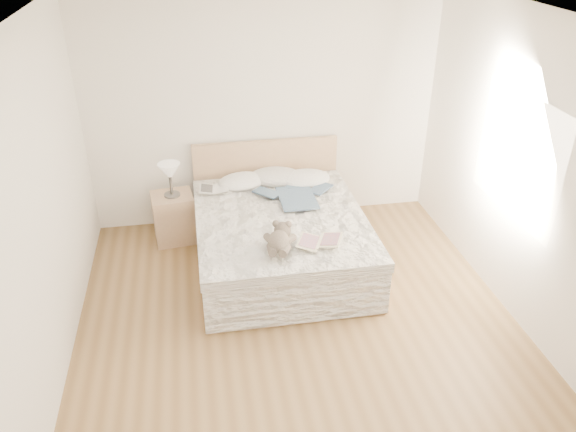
% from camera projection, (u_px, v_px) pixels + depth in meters
% --- Properties ---
extents(floor, '(4.00, 4.50, 0.00)m').
position_uv_depth(floor, '(301.00, 332.00, 5.07)').
color(floor, brown).
rests_on(floor, ground).
extents(ceiling, '(4.00, 4.50, 0.00)m').
position_uv_depth(ceiling, '(306.00, 21.00, 3.76)').
color(ceiling, silver).
rests_on(ceiling, ground).
extents(wall_back, '(4.00, 0.02, 2.70)m').
position_uv_depth(wall_back, '(264.00, 110.00, 6.35)').
color(wall_back, white).
rests_on(wall_back, ground).
extents(wall_front, '(4.00, 0.02, 2.70)m').
position_uv_depth(wall_front, '(403.00, 429.00, 2.48)').
color(wall_front, white).
rests_on(wall_front, ground).
extents(wall_left, '(0.02, 4.50, 2.70)m').
position_uv_depth(wall_left, '(36.00, 221.00, 4.11)').
color(wall_left, white).
rests_on(wall_left, ground).
extents(wall_right, '(0.02, 4.50, 2.70)m').
position_uv_depth(wall_right, '(535.00, 180.00, 4.72)').
color(wall_right, white).
rests_on(wall_right, ground).
extents(window, '(0.02, 1.30, 1.10)m').
position_uv_depth(window, '(518.00, 156.00, 4.93)').
color(window, white).
rests_on(window, wall_right).
extents(bed, '(1.72, 2.14, 1.00)m').
position_uv_depth(bed, '(280.00, 236.00, 5.95)').
color(bed, tan).
rests_on(bed, floor).
extents(nightstand, '(0.50, 0.45, 0.56)m').
position_uv_depth(nightstand, '(174.00, 217.00, 6.36)').
color(nightstand, tan).
rests_on(nightstand, floor).
extents(table_lamp, '(0.30, 0.30, 0.38)m').
position_uv_depth(table_lamp, '(170.00, 173.00, 6.08)').
color(table_lamp, '#514C47').
rests_on(table_lamp, nightstand).
extents(pillow_left, '(0.61, 0.49, 0.16)m').
position_uv_depth(pillow_left, '(242.00, 181.00, 6.36)').
color(pillow_left, white).
rests_on(pillow_left, bed).
extents(pillow_middle, '(0.71, 0.57, 0.19)m').
position_uv_depth(pillow_middle, '(277.00, 177.00, 6.46)').
color(pillow_middle, silver).
rests_on(pillow_middle, bed).
extents(pillow_right, '(0.60, 0.43, 0.18)m').
position_uv_depth(pillow_right, '(305.00, 179.00, 6.42)').
color(pillow_right, white).
rests_on(pillow_right, bed).
extents(blouse, '(0.61, 0.65, 0.02)m').
position_uv_depth(blouse, '(297.00, 198.00, 6.02)').
color(blouse, '#364E69').
rests_on(blouse, bed).
extents(photo_book, '(0.36, 0.26, 0.03)m').
position_uv_depth(photo_book, '(214.00, 189.00, 6.20)').
color(photo_book, white).
rests_on(photo_book, bed).
extents(childrens_book, '(0.49, 0.42, 0.03)m').
position_uv_depth(childrens_book, '(320.00, 241.00, 5.24)').
color(childrens_book, '#F7EEC3').
rests_on(childrens_book, bed).
extents(teddy_bear, '(0.35, 0.43, 0.20)m').
position_uv_depth(teddy_bear, '(279.00, 248.00, 5.10)').
color(teddy_bear, brown).
rests_on(teddy_bear, bed).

